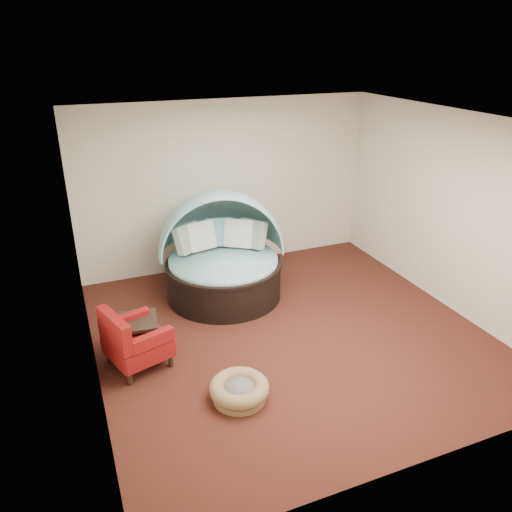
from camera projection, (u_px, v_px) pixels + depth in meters
name	position (u px, v px, depth m)	size (l,w,h in m)	color
floor	(289.00, 333.00, 6.76)	(5.00, 5.00, 0.00)	#4E1F16
wall_back	(227.00, 186.00, 8.31)	(5.00, 5.00, 0.00)	beige
wall_front	(426.00, 341.00, 4.07)	(5.00, 5.00, 0.00)	beige
wall_left	(82.00, 269.00, 5.33)	(5.00, 5.00, 0.00)	beige
wall_right	(451.00, 212.00, 7.05)	(5.00, 5.00, 0.00)	beige
ceiling	(296.00, 122.00, 5.63)	(5.00, 5.00, 0.00)	white
canopy_daybed	(222.00, 249.00, 7.52)	(2.10, 2.06, 1.61)	black
pet_basket	(239.00, 390.00, 5.48)	(0.82, 0.82, 0.23)	olive
red_armchair	(134.00, 341.00, 5.93)	(0.85, 0.85, 0.80)	black
side_table	(137.00, 332.00, 6.19)	(0.58, 0.58, 0.49)	black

